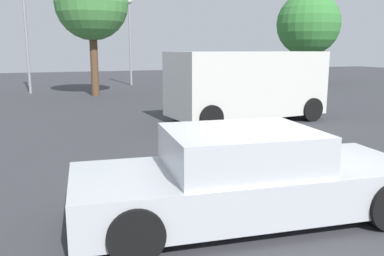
% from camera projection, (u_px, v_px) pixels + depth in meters
% --- Properties ---
extents(ground_plane, '(80.00, 80.00, 0.00)m').
position_uv_depth(ground_plane, '(276.00, 217.00, 5.58)').
color(ground_plane, '#38383D').
extents(sedan_foreground, '(4.81, 2.28, 1.25)m').
position_uv_depth(sedan_foreground, '(245.00, 178.00, 5.46)').
color(sedan_foreground, '#B7BABF').
rests_on(sedan_foreground, ground_plane).
extents(van_white, '(5.10, 2.59, 2.23)m').
position_uv_depth(van_white, '(246.00, 84.00, 12.94)').
color(van_white, silver).
rests_on(van_white, ground_plane).
extents(light_post_mid, '(0.44, 0.44, 5.57)m').
position_uv_depth(light_post_mid, '(130.00, 25.00, 25.77)').
color(light_post_mid, gray).
rests_on(light_post_mid, ground_plane).
extents(tree_back_left, '(3.53, 3.53, 6.26)m').
position_uv_depth(tree_back_left, '(92.00, 4.00, 19.52)').
color(tree_back_left, brown).
rests_on(tree_back_left, ground_plane).
extents(tree_back_center, '(4.31, 4.31, 6.17)m').
position_uv_depth(tree_back_center, '(308.00, 24.00, 27.58)').
color(tree_back_center, brown).
rests_on(tree_back_center, ground_plane).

